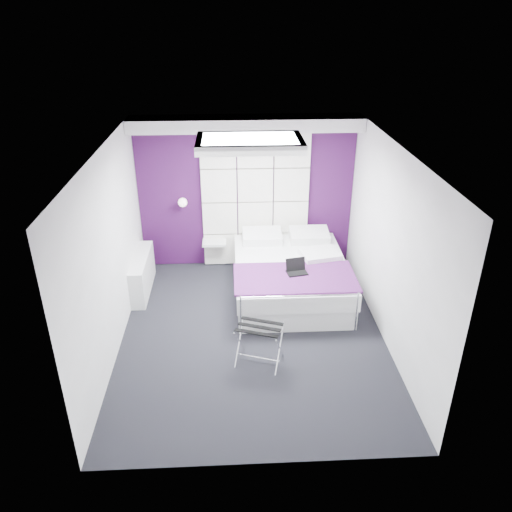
# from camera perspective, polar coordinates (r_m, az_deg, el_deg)

# --- Properties ---
(floor) EXTENTS (4.40, 4.40, 0.00)m
(floor) POSITION_cam_1_polar(r_m,az_deg,el_deg) (7.05, -0.40, -8.94)
(floor) COLOR black
(floor) RESTS_ON ground
(ceiling) EXTENTS (4.40, 4.40, 0.00)m
(ceiling) POSITION_cam_1_polar(r_m,az_deg,el_deg) (5.92, -0.48, 11.97)
(ceiling) COLOR white
(ceiling) RESTS_ON wall_back
(wall_back) EXTENTS (3.60, 0.00, 3.60)m
(wall_back) POSITION_cam_1_polar(r_m,az_deg,el_deg) (8.41, -1.13, 7.21)
(wall_back) COLOR silver
(wall_back) RESTS_ON floor
(wall_left) EXTENTS (0.00, 4.40, 4.40)m
(wall_left) POSITION_cam_1_polar(r_m,az_deg,el_deg) (6.56, -16.35, 0.21)
(wall_left) COLOR silver
(wall_left) RESTS_ON floor
(wall_right) EXTENTS (0.00, 4.40, 4.40)m
(wall_right) POSITION_cam_1_polar(r_m,az_deg,el_deg) (6.69, 15.15, 0.94)
(wall_right) COLOR silver
(wall_right) RESTS_ON floor
(accent_wall) EXTENTS (3.58, 0.02, 2.58)m
(accent_wall) POSITION_cam_1_polar(r_m,az_deg,el_deg) (8.40, -1.13, 7.19)
(accent_wall) COLOR #350D3A
(accent_wall) RESTS_ON wall_back
(soffit) EXTENTS (3.58, 0.50, 0.20)m
(soffit) POSITION_cam_1_polar(r_m,az_deg,el_deg) (7.84, -1.15, 14.89)
(soffit) COLOR silver
(soffit) RESTS_ON wall_back
(headboard) EXTENTS (1.80, 0.08, 2.30)m
(headboard) POSITION_cam_1_polar(r_m,az_deg,el_deg) (8.40, -0.08, 6.26)
(headboard) COLOR silver
(headboard) RESTS_ON wall_back
(skylight) EXTENTS (1.36, 0.86, 0.12)m
(skylight) POSITION_cam_1_polar(r_m,az_deg,el_deg) (6.51, -0.72, 12.88)
(skylight) COLOR white
(skylight) RESTS_ON ceiling
(wall_lamp) EXTENTS (0.15, 0.15, 0.15)m
(wall_lamp) POSITION_cam_1_polar(r_m,az_deg,el_deg) (8.34, -8.37, 6.17)
(wall_lamp) COLOR white
(wall_lamp) RESTS_ON wall_back
(radiator) EXTENTS (0.22, 1.20, 0.60)m
(radiator) POSITION_cam_1_polar(r_m,az_deg,el_deg) (8.11, -12.86, -2.00)
(radiator) COLOR silver
(radiator) RESTS_ON floor
(bed) EXTENTS (1.76, 2.13, 0.75)m
(bed) POSITION_cam_1_polar(r_m,az_deg,el_deg) (7.83, 3.92, -2.29)
(bed) COLOR silver
(bed) RESTS_ON floor
(nightstand) EXTENTS (0.40, 0.31, 0.04)m
(nightstand) POSITION_cam_1_polar(r_m,az_deg,el_deg) (8.55, -4.78, 1.59)
(nightstand) COLOR silver
(nightstand) RESTS_ON wall_back
(luggage_rack) EXTENTS (0.55, 0.41, 0.54)m
(luggage_rack) POSITION_cam_1_polar(r_m,az_deg,el_deg) (6.41, 0.38, -10.06)
(luggage_rack) COLOR silver
(luggage_rack) RESTS_ON floor
(laptop) EXTENTS (0.29, 0.21, 0.21)m
(laptop) POSITION_cam_1_polar(r_m,az_deg,el_deg) (7.33, 4.67, -1.48)
(laptop) COLOR black
(laptop) RESTS_ON bed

